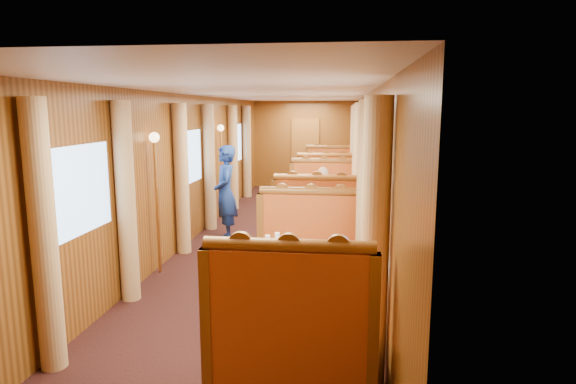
% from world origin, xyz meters
% --- Properties ---
extents(floor, '(3.00, 12.00, 0.01)m').
position_xyz_m(floor, '(0.00, 0.00, 0.00)').
color(floor, black).
rests_on(floor, ground).
extents(ceiling, '(3.00, 12.00, 0.01)m').
position_xyz_m(ceiling, '(0.00, 0.00, 2.50)').
color(ceiling, silver).
rests_on(ceiling, wall_left).
extents(wall_far, '(3.00, 0.01, 2.50)m').
position_xyz_m(wall_far, '(0.00, 6.00, 1.25)').
color(wall_far, brown).
rests_on(wall_far, floor).
extents(wall_near, '(3.00, 0.01, 2.50)m').
position_xyz_m(wall_near, '(0.00, -6.00, 1.25)').
color(wall_near, brown).
rests_on(wall_near, floor).
extents(wall_left, '(0.01, 12.00, 2.50)m').
position_xyz_m(wall_left, '(-1.50, 0.00, 1.25)').
color(wall_left, brown).
rests_on(wall_left, floor).
extents(wall_right, '(0.01, 12.00, 2.50)m').
position_xyz_m(wall_right, '(1.50, 0.00, 1.25)').
color(wall_right, brown).
rests_on(wall_right, floor).
extents(doorway_far, '(0.80, 0.04, 2.00)m').
position_xyz_m(doorway_far, '(0.00, 5.97, 1.00)').
color(doorway_far, brown).
rests_on(doorway_far, floor).
extents(table_near, '(1.05, 0.72, 0.75)m').
position_xyz_m(table_near, '(0.75, -3.50, 0.38)').
color(table_near, white).
rests_on(table_near, floor).
extents(banquette_near_fwd, '(1.30, 0.55, 1.34)m').
position_xyz_m(banquette_near_fwd, '(0.75, -4.51, 0.42)').
color(banquette_near_fwd, '#A52B12').
rests_on(banquette_near_fwd, floor).
extents(banquette_near_aft, '(1.30, 0.55, 1.34)m').
position_xyz_m(banquette_near_aft, '(0.75, -2.49, 0.42)').
color(banquette_near_aft, '#A52B12').
rests_on(banquette_near_aft, floor).
extents(table_mid, '(1.05, 0.72, 0.75)m').
position_xyz_m(table_mid, '(0.75, 0.00, 0.38)').
color(table_mid, white).
rests_on(table_mid, floor).
extents(banquette_mid_fwd, '(1.30, 0.55, 1.34)m').
position_xyz_m(banquette_mid_fwd, '(0.75, -1.01, 0.42)').
color(banquette_mid_fwd, '#A52B12').
rests_on(banquette_mid_fwd, floor).
extents(banquette_mid_aft, '(1.30, 0.55, 1.34)m').
position_xyz_m(banquette_mid_aft, '(0.75, 1.01, 0.42)').
color(banquette_mid_aft, '#A52B12').
rests_on(banquette_mid_aft, floor).
extents(table_far, '(1.05, 0.72, 0.75)m').
position_xyz_m(table_far, '(0.75, 3.50, 0.38)').
color(table_far, white).
rests_on(table_far, floor).
extents(banquette_far_fwd, '(1.30, 0.55, 1.34)m').
position_xyz_m(banquette_far_fwd, '(0.75, 2.49, 0.42)').
color(banquette_far_fwd, '#A52B12').
rests_on(banquette_far_fwd, floor).
extents(banquette_far_aft, '(1.30, 0.55, 1.34)m').
position_xyz_m(banquette_far_aft, '(0.75, 4.51, 0.42)').
color(banquette_far_aft, '#A52B12').
rests_on(banquette_far_aft, floor).
extents(tea_tray, '(0.37, 0.30, 0.01)m').
position_xyz_m(tea_tray, '(0.65, -3.58, 0.76)').
color(tea_tray, silver).
rests_on(tea_tray, table_near).
extents(teapot_left, '(0.16, 0.13, 0.12)m').
position_xyz_m(teapot_left, '(0.55, -3.58, 0.81)').
color(teapot_left, silver).
rests_on(teapot_left, tea_tray).
extents(teapot_right, '(0.19, 0.16, 0.13)m').
position_xyz_m(teapot_right, '(0.69, -3.60, 0.82)').
color(teapot_right, silver).
rests_on(teapot_right, tea_tray).
extents(teapot_back, '(0.16, 0.12, 0.13)m').
position_xyz_m(teapot_back, '(0.68, -3.43, 0.81)').
color(teapot_back, silver).
rests_on(teapot_back, tea_tray).
extents(fruit_plate, '(0.21, 0.21, 0.05)m').
position_xyz_m(fruit_plate, '(1.04, -3.63, 0.77)').
color(fruit_plate, white).
rests_on(fruit_plate, table_near).
extents(cup_inboard, '(0.08, 0.08, 0.26)m').
position_xyz_m(cup_inboard, '(0.39, -3.38, 0.86)').
color(cup_inboard, white).
rests_on(cup_inboard, table_near).
extents(cup_outboard, '(0.08, 0.08, 0.26)m').
position_xyz_m(cup_outboard, '(0.47, -3.26, 0.86)').
color(cup_outboard, white).
rests_on(cup_outboard, table_near).
extents(rose_vase_mid, '(0.06, 0.06, 0.36)m').
position_xyz_m(rose_vase_mid, '(0.76, -0.02, 0.93)').
color(rose_vase_mid, silver).
rests_on(rose_vase_mid, table_mid).
extents(rose_vase_far, '(0.06, 0.06, 0.36)m').
position_xyz_m(rose_vase_far, '(0.74, 3.47, 0.93)').
color(rose_vase_far, silver).
rests_on(rose_vase_far, table_far).
extents(window_left_near, '(0.01, 1.20, 0.90)m').
position_xyz_m(window_left_near, '(-1.49, -3.50, 1.45)').
color(window_left_near, '#88ADDC').
rests_on(window_left_near, wall_left).
extents(curtain_left_near_a, '(0.22, 0.22, 2.35)m').
position_xyz_m(curtain_left_near_a, '(-1.38, -4.28, 1.18)').
color(curtain_left_near_a, tan).
rests_on(curtain_left_near_a, floor).
extents(curtain_left_near_b, '(0.22, 0.22, 2.35)m').
position_xyz_m(curtain_left_near_b, '(-1.38, -2.72, 1.18)').
color(curtain_left_near_b, tan).
rests_on(curtain_left_near_b, floor).
extents(window_right_near, '(0.01, 1.20, 0.90)m').
position_xyz_m(window_right_near, '(1.49, -3.50, 1.45)').
color(window_right_near, '#88ADDC').
rests_on(window_right_near, wall_right).
extents(curtain_right_near_a, '(0.22, 0.22, 2.35)m').
position_xyz_m(curtain_right_near_a, '(1.38, -4.28, 1.18)').
color(curtain_right_near_a, tan).
rests_on(curtain_right_near_a, floor).
extents(curtain_right_near_b, '(0.22, 0.22, 2.35)m').
position_xyz_m(curtain_right_near_b, '(1.38, -2.72, 1.18)').
color(curtain_right_near_b, tan).
rests_on(curtain_right_near_b, floor).
extents(window_left_mid, '(0.01, 1.20, 0.90)m').
position_xyz_m(window_left_mid, '(-1.49, 0.00, 1.45)').
color(window_left_mid, '#88ADDC').
rests_on(window_left_mid, wall_left).
extents(curtain_left_mid_a, '(0.22, 0.22, 2.35)m').
position_xyz_m(curtain_left_mid_a, '(-1.38, -0.78, 1.18)').
color(curtain_left_mid_a, tan).
rests_on(curtain_left_mid_a, floor).
extents(curtain_left_mid_b, '(0.22, 0.22, 2.35)m').
position_xyz_m(curtain_left_mid_b, '(-1.38, 0.78, 1.18)').
color(curtain_left_mid_b, tan).
rests_on(curtain_left_mid_b, floor).
extents(window_right_mid, '(0.01, 1.20, 0.90)m').
position_xyz_m(window_right_mid, '(1.49, 0.00, 1.45)').
color(window_right_mid, '#88ADDC').
rests_on(window_right_mid, wall_right).
extents(curtain_right_mid_a, '(0.22, 0.22, 2.35)m').
position_xyz_m(curtain_right_mid_a, '(1.38, -0.78, 1.18)').
color(curtain_right_mid_a, tan).
rests_on(curtain_right_mid_a, floor).
extents(curtain_right_mid_b, '(0.22, 0.22, 2.35)m').
position_xyz_m(curtain_right_mid_b, '(1.38, 0.78, 1.18)').
color(curtain_right_mid_b, tan).
rests_on(curtain_right_mid_b, floor).
extents(window_left_far, '(0.01, 1.20, 0.90)m').
position_xyz_m(window_left_far, '(-1.49, 3.50, 1.45)').
color(window_left_far, '#88ADDC').
rests_on(window_left_far, wall_left).
extents(curtain_left_far_a, '(0.22, 0.22, 2.35)m').
position_xyz_m(curtain_left_far_a, '(-1.38, 2.72, 1.18)').
color(curtain_left_far_a, tan).
rests_on(curtain_left_far_a, floor).
extents(curtain_left_far_b, '(0.22, 0.22, 2.35)m').
position_xyz_m(curtain_left_far_b, '(-1.38, 4.28, 1.18)').
color(curtain_left_far_b, tan).
rests_on(curtain_left_far_b, floor).
extents(window_right_far, '(0.01, 1.20, 0.90)m').
position_xyz_m(window_right_far, '(1.49, 3.50, 1.45)').
color(window_right_far, '#88ADDC').
rests_on(window_right_far, wall_right).
extents(curtain_right_far_a, '(0.22, 0.22, 2.35)m').
position_xyz_m(curtain_right_far_a, '(1.38, 2.72, 1.18)').
color(curtain_right_far_a, tan).
rests_on(curtain_right_far_a, floor).
extents(curtain_right_far_b, '(0.22, 0.22, 2.35)m').
position_xyz_m(curtain_right_far_b, '(1.38, 4.28, 1.18)').
color(curtain_right_far_b, tan).
rests_on(curtain_right_far_b, floor).
extents(sconce_left_fore, '(0.14, 0.14, 1.95)m').
position_xyz_m(sconce_left_fore, '(-1.40, -1.75, 1.38)').
color(sconce_left_fore, '#BF8C3F').
rests_on(sconce_left_fore, floor).
extents(sconce_right_fore, '(0.14, 0.14, 1.95)m').
position_xyz_m(sconce_right_fore, '(1.40, -1.75, 1.38)').
color(sconce_right_fore, '#BF8C3F').
rests_on(sconce_right_fore, floor).
extents(sconce_left_aft, '(0.14, 0.14, 1.95)m').
position_xyz_m(sconce_left_aft, '(-1.40, 1.75, 1.38)').
color(sconce_left_aft, '#BF8C3F').
rests_on(sconce_left_aft, floor).
extents(sconce_right_aft, '(0.14, 0.14, 1.95)m').
position_xyz_m(sconce_right_aft, '(1.40, 1.75, 1.38)').
color(sconce_right_aft, '#BF8C3F').
rests_on(sconce_right_aft, floor).
extents(steward, '(0.57, 0.70, 1.66)m').
position_xyz_m(steward, '(-0.88, -0.00, 0.83)').
color(steward, navy).
rests_on(steward, floor).
extents(passenger, '(0.40, 0.44, 0.76)m').
position_xyz_m(passenger, '(0.75, 0.81, 0.74)').
color(passenger, beige).
rests_on(passenger, banquette_mid_aft).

